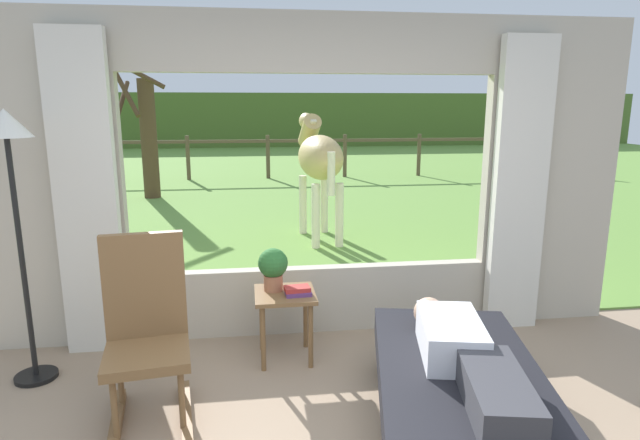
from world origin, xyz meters
TOP-DOWN VIEW (x-y plane):
  - back_wall_with_window at (0.00, 2.26)m, footprint 5.20×0.12m
  - curtain_panel_left at (-1.69, 2.12)m, footprint 0.44×0.10m
  - curtain_panel_right at (1.69, 2.12)m, footprint 0.44×0.10m
  - outdoor_pasture_lawn at (0.00, 13.16)m, footprint 36.00×21.68m
  - distant_hill_ridge at (0.00, 23.00)m, footprint 36.00×2.00m
  - recliner_sofa at (0.65, 0.71)m, footprint 1.23×1.85m
  - reclining_person at (0.65, 0.66)m, footprint 0.46×1.43m
  - rocking_chair at (-1.13, 1.15)m, footprint 0.55×0.74m
  - side_table at (-0.26, 1.77)m, footprint 0.44×0.44m
  - potted_plant at (-0.34, 1.83)m, footprint 0.22×0.22m
  - book_stack at (-0.18, 1.71)m, footprint 0.20×0.15m
  - floor_lamp_left at (-2.01, 1.70)m, footprint 0.32×0.32m
  - horse at (0.46, 5.31)m, footprint 0.68×1.82m
  - pasture_tree at (-2.49, 9.08)m, footprint 1.11×1.24m
  - pasture_fence_line at (0.00, 11.70)m, footprint 16.10×0.10m

SIDE VIEW (x-z plane):
  - outdoor_pasture_lawn at x=0.00m, z-range 0.00..0.02m
  - recliner_sofa at x=0.65m, z-range 0.01..0.43m
  - side_table at x=-0.26m, z-range 0.17..0.69m
  - reclining_person at x=0.65m, z-range 0.41..0.63m
  - rocking_chair at x=-1.13m, z-range -0.01..1.11m
  - book_stack at x=-0.18m, z-range 0.52..0.58m
  - potted_plant at x=-0.34m, z-range 0.54..0.86m
  - pasture_fence_line at x=0.00m, z-range 0.19..1.29m
  - horse at x=0.46m, z-range 0.29..2.02m
  - curtain_panel_left at x=-1.69m, z-range 0.00..2.40m
  - curtain_panel_right at x=1.69m, z-range 0.00..2.40m
  - distant_hill_ridge at x=0.00m, z-range 0.00..2.40m
  - back_wall_with_window at x=0.00m, z-range -0.03..2.52m
  - pasture_tree at x=-2.49m, z-range -0.03..2.63m
  - floor_lamp_left at x=-2.01m, z-range 0.57..2.41m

